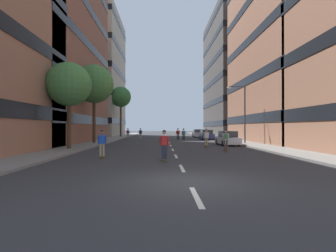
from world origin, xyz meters
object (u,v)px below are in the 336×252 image
Objects in this scene: parked_car_far at (198,134)px; skater_0 at (226,139)px; skater_1 at (206,137)px; skater_3 at (184,134)px; skater_5 at (164,144)px; street_tree_near at (94,84)px; skater_6 at (140,133)px; street_tree_far at (121,97)px; skater_7 at (102,142)px; streetlamp_right at (242,108)px; skater_4 at (178,133)px; parked_car_near at (206,135)px; skater_2 at (128,133)px; parked_car_mid at (228,139)px; street_tree_mid at (69,85)px.

skater_0 reaches higher than parked_car_far.
skater_1 is (-0.75, 4.67, -0.03)m from skater_0.
skater_3 is 22.33m from skater_5.
street_tree_near is 14.05m from skater_6.
skater_7 is (4.06, -33.46, -6.71)m from street_tree_far.
streetlamp_right is at bearing 44.65° from skater_7.
skater_1 is at bearing -140.22° from streetlamp_right.
skater_1 is 1.00× the size of skater_4.
street_tree_far is 5.38× the size of skater_4.
parked_car_near is at bearing 24.97° from skater_4.
skater_4 is at bearing -111.84° from parked_car_far.
skater_2 is 1.00× the size of skater_6.
streetlamp_right is 6.88m from skater_1.
skater_1 is at bearing -137.88° from parked_car_mid.
street_tree_far is 18.14m from skater_3.
skater_7 reaches higher than parked_car_mid.
street_tree_near is at bearing -148.02° from skater_3.
skater_5 is at bearing -131.76° from skater_0.
parked_car_mid and parked_car_far have the same top height.
street_tree_far reaches higher than skater_4.
skater_1 is 1.00× the size of skater_6.
skater_2 is (-12.55, 14.63, 0.32)m from parked_car_mid.
street_tree_near reaches higher than parked_car_mid.
skater_3 is at bearing -137.90° from parked_car_near.
street_tree_near is 5.09× the size of skater_7.
parked_car_mid is 16.34m from street_tree_near.
parked_car_far is at bearing 78.82° from skater_5.
street_tree_near is 14.42m from skater_4.
parked_car_far is 2.47× the size of skater_7.
skater_1 is at bearing -22.53° from street_tree_near.
skater_1 is (12.17, -5.05, -5.93)m from street_tree_near.
street_tree_far reaches higher than street_tree_near.
street_tree_far is 5.38× the size of skater_7.
parked_car_near is at bearing -90.00° from parked_car_far.
skater_0 is 1.00× the size of skater_7.
skater_6 reaches higher than parked_car_near.
streetlamp_right reaches higher than skater_3.
skater_6 is at bearing 171.42° from parked_car_near.
street_tree_near is 15.55m from skater_7.
skater_3 is (-3.91, 9.45, 0.32)m from parked_car_mid.
skater_6 is (-10.49, -7.80, 0.32)m from parked_car_far.
parked_car_mid is at bearing 45.96° from skater_7.
parked_car_far is 0.46× the size of street_tree_far.
skater_1 is 18.71m from skater_6.
skater_2 is at bearing 137.81° from streetlamp_right.
parked_car_far is at bearing 86.18° from skater_0.
parked_car_near is 0.49× the size of street_tree_near.
parked_car_near is at bearing 99.78° from streetlamp_right.
skater_0 is 24.19m from skater_2.
street_tree_mid is 13.36m from skater_1.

